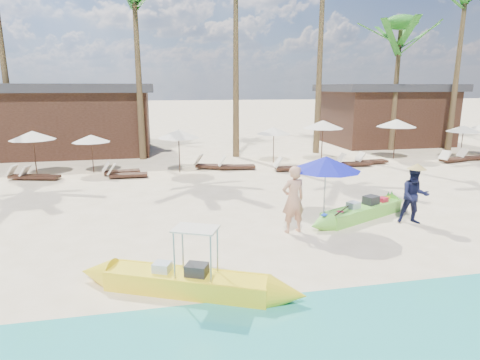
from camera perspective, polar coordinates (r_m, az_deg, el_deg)
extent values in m
plane|color=#FCE3BA|center=(10.70, 2.80, -9.57)|extent=(240.00, 240.00, 0.00)
cube|color=#6FD340|center=(13.51, 17.00, -4.38)|extent=(3.25, 1.98, 0.39)
cube|color=white|center=(13.50, 17.00, -4.30)|extent=(2.76, 1.62, 0.18)
cube|color=#262628|center=(13.75, 18.11, -2.90)|extent=(0.57, 0.52, 0.36)
cube|color=silver|center=(13.15, 15.81, -3.63)|extent=(0.46, 0.43, 0.29)
cube|color=red|center=(14.20, 19.60, -2.80)|extent=(0.39, 0.36, 0.23)
cylinder|color=red|center=(12.71, 14.05, -4.56)|extent=(0.23, 0.23, 0.09)
cylinder|color=#262628|center=(12.46, 13.65, -4.93)|extent=(0.21, 0.21, 0.08)
sphere|color=#C6BE7B|center=(12.25, 12.54, -4.93)|extent=(0.19, 0.19, 0.19)
cylinder|color=yellow|center=(14.69, 20.30, -2.42)|extent=(0.14, 0.14, 0.19)
cylinder|color=yellow|center=(14.86, 20.74, -2.29)|extent=(0.14, 0.14, 0.19)
cube|color=yellow|center=(8.55, -7.54, -14.31)|extent=(3.39, 2.06, 0.41)
cube|color=white|center=(8.54, -7.54, -14.19)|extent=(2.87, 1.68, 0.18)
cube|color=#262628|center=(8.36, -6.18, -12.84)|extent=(0.53, 0.49, 0.32)
cube|color=silver|center=(8.62, -11.02, -12.32)|extent=(0.44, 0.42, 0.28)
cube|color=silver|center=(8.00, -6.34, -6.91)|extent=(1.03, 0.89, 0.03)
imported|color=tan|center=(11.57, 7.57, -2.77)|extent=(0.78, 0.58, 1.96)
imported|color=#121533|center=(13.34, 23.54, -2.05)|extent=(1.04, 0.93, 1.77)
cylinder|color=#99999E|center=(12.07, 11.93, -1.91)|extent=(0.05, 0.05, 2.10)
cone|color=#1217AB|center=(11.88, 12.13, 2.32)|extent=(2.01, 2.01, 0.41)
cylinder|color=#3D2419|center=(21.23, -27.17, 3.29)|extent=(0.05, 0.05, 2.07)
cone|color=silver|center=(21.12, -27.42, 5.66)|extent=(2.07, 2.07, 0.41)
cube|color=#3D2419|center=(20.29, -26.43, 0.41)|extent=(1.71, 0.92, 0.11)
cube|color=silver|center=(20.59, -28.25, 1.20)|extent=(0.49, 0.60, 0.47)
cylinder|color=#3D2419|center=(20.94, -20.27, 3.45)|extent=(0.05, 0.05, 1.81)
cone|color=silver|center=(20.83, -20.44, 5.56)|extent=(1.81, 1.81, 0.36)
cube|color=#3D2419|center=(20.63, -27.81, 0.47)|extent=(1.76, 0.87, 0.12)
cube|color=silver|center=(20.93, -29.70, 1.25)|extent=(0.48, 0.61, 0.49)
cube|color=#3D2419|center=(20.08, -16.41, 1.14)|extent=(1.71, 0.77, 0.12)
cube|color=silver|center=(20.00, -18.55, 1.80)|extent=(0.44, 0.58, 0.48)
cylinder|color=#3D2419|center=(19.87, -8.65, 3.99)|extent=(0.05, 0.05, 2.05)
cone|color=silver|center=(19.75, -8.73, 6.52)|extent=(2.05, 2.05, 0.41)
cube|color=#3D2419|center=(19.27, -15.57, 0.72)|extent=(1.71, 0.59, 0.12)
cube|color=silver|center=(19.30, -17.83, 1.49)|extent=(0.39, 0.56, 0.49)
cylinder|color=#3D2419|center=(22.31, 4.79, 4.91)|extent=(0.05, 0.05, 1.92)
cone|color=silver|center=(22.21, 4.83, 7.02)|extent=(1.92, 1.92, 0.38)
cube|color=#3D2419|center=(20.60, -3.69, 2.00)|extent=(1.95, 1.19, 0.13)
cube|color=silver|center=(20.72, -5.92, 2.94)|extent=(0.59, 0.70, 0.54)
cube|color=#3D2419|center=(20.45, -0.36, 1.93)|extent=(1.83, 0.74, 0.13)
cube|color=silver|center=(20.33, -2.57, 2.75)|extent=(0.45, 0.61, 0.52)
cylinder|color=#3D2419|center=(22.96, 11.60, 5.35)|extent=(0.06, 0.06, 2.26)
cone|color=silver|center=(22.86, 11.72, 7.76)|extent=(2.26, 2.26, 0.45)
cube|color=#3D2419|center=(20.27, 7.61, 1.72)|extent=(1.85, 0.73, 0.13)
cube|color=silver|center=(20.02, 5.42, 2.56)|extent=(0.45, 0.62, 0.53)
cube|color=#3D2419|center=(22.16, 16.01, 2.28)|extent=(1.79, 0.74, 0.12)
cube|color=silver|center=(21.83, 14.18, 3.05)|extent=(0.45, 0.60, 0.51)
cylinder|color=#3D2419|center=(25.12, 21.18, 5.37)|extent=(0.06, 0.06, 2.24)
cone|color=silver|center=(25.02, 21.36, 7.55)|extent=(2.24, 2.24, 0.45)
cube|color=#3D2419|center=(23.05, 18.25, 2.53)|extent=(1.76, 0.68, 0.12)
cube|color=silver|center=(22.59, 16.69, 3.22)|extent=(0.43, 0.59, 0.51)
cylinder|color=#3D2419|center=(26.85, 29.02, 4.68)|extent=(0.05, 0.05, 1.90)
cone|color=silver|center=(26.77, 29.21, 6.40)|extent=(1.90, 1.90, 0.38)
cube|color=#3D2419|center=(25.46, 28.11, 2.58)|extent=(1.80, 0.93, 0.12)
cube|color=silver|center=(24.82, 27.12, 3.16)|extent=(0.50, 0.63, 0.50)
cube|color=#3D2419|center=(26.74, 30.26, 2.78)|extent=(1.74, 0.59, 0.12)
cube|color=silver|center=(26.21, 29.07, 3.42)|extent=(0.40, 0.57, 0.51)
cone|color=brown|center=(25.91, -30.61, 14.28)|extent=(0.40, 0.40, 10.89)
cone|color=brown|center=(23.86, -14.27, 14.92)|extent=(0.40, 0.40, 10.08)
cone|color=brown|center=(24.07, -0.59, 16.70)|extent=(0.40, 0.40, 11.26)
cone|color=brown|center=(26.04, 11.37, 18.28)|extent=(0.40, 0.40, 13.16)
cone|color=brown|center=(28.55, 21.26, 12.07)|extent=(0.40, 0.40, 8.07)
ellipsoid|color=#1E6419|center=(28.82, 21.97, 20.09)|extent=(2.08, 2.08, 0.88)
cone|color=brown|center=(30.09, 28.52, 13.85)|extent=(0.40, 0.40, 10.64)
cube|color=#3D2419|center=(27.69, -23.35, 7.44)|extent=(10.00, 6.00, 3.80)
cube|color=#2D2D33|center=(27.60, -23.76, 11.88)|extent=(10.80, 6.60, 0.50)
cube|color=#3D2419|center=(31.77, 19.81, 8.33)|extent=(8.00, 6.00, 3.80)
cube|color=#2D2D33|center=(31.69, 20.12, 12.20)|extent=(8.80, 6.60, 0.50)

